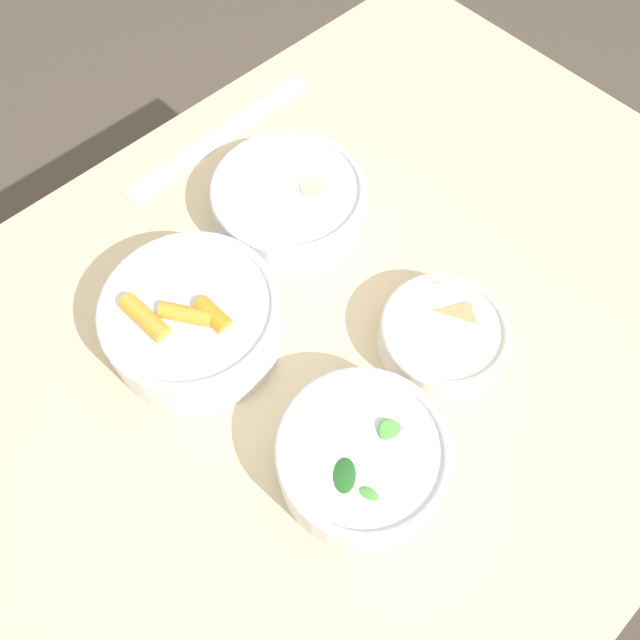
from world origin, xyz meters
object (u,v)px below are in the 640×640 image
Objects in this scene: bowl_beans_hotdog at (289,201)px; ruler at (221,135)px; bowl_greens at (361,456)px; bowl_cookies at (443,335)px; bowl_carrots at (194,318)px.

ruler is at bearing 83.39° from bowl_beans_hotdog.
bowl_greens is 0.47m from ruler.
bowl_cookies is (0.16, 0.03, -0.01)m from bowl_greens.
bowl_greens is 0.54× the size of ruler.
bowl_beans_hotdog is at bearing 89.86° from bowl_cookies.
bowl_cookies is 0.40m from ruler.
bowl_greens is at bearing -111.91° from ruler.
bowl_carrots is 1.02× the size of bowl_beans_hotdog.
bowl_carrots reaches higher than bowl_beans_hotdog.
bowl_cookies is at bearing -90.14° from bowl_beans_hotdog.
bowl_carrots is at bearing -133.18° from ruler.
bowl_greens reaches higher than bowl_cookies.
bowl_beans_hotdog is (0.18, 0.06, -0.01)m from bowl_carrots.
bowl_cookies is (0.18, -0.19, -0.01)m from bowl_carrots.
bowl_carrots reaches higher than bowl_cookies.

